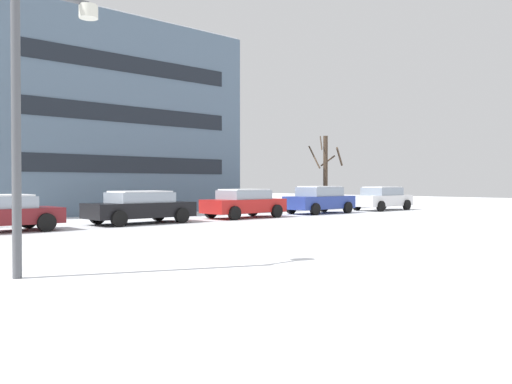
% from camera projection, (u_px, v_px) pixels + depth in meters
% --- Properties ---
extents(street_lamp, '(1.59, 0.36, 5.28)m').
position_uv_depth(street_lamp, '(33.00, 96.00, 9.33)').
color(street_lamp, '#4C4F54').
rests_on(street_lamp, ground).
extents(parked_car_black, '(4.50, 2.17, 1.37)m').
position_uv_depth(parked_car_black, '(140.00, 207.00, 21.68)').
color(parked_car_black, black).
rests_on(parked_car_black, ground).
extents(parked_car_red, '(4.22, 2.08, 1.41)m').
position_uv_depth(parked_car_red, '(244.00, 203.00, 25.28)').
color(parked_car_red, red).
rests_on(parked_car_red, ground).
extents(parked_car_blue, '(4.31, 2.06, 1.53)m').
position_uv_depth(parked_car_blue, '(320.00, 200.00, 29.01)').
color(parked_car_blue, '#283D93').
rests_on(parked_car_blue, ground).
extents(parked_car_white, '(4.43, 2.06, 1.47)m').
position_uv_depth(parked_car_white, '(382.00, 198.00, 32.52)').
color(parked_car_white, white).
rests_on(parked_car_white, ground).
extents(tree_far_right, '(2.42, 2.42, 4.80)m').
position_uv_depth(tree_far_right, '(326.00, 170.00, 33.94)').
color(tree_far_right, '#423326').
rests_on(tree_far_right, ground).
extents(building_far_right, '(14.70, 9.31, 10.83)m').
position_uv_depth(building_far_right, '(98.00, 122.00, 31.49)').
color(building_far_right, slate).
rests_on(building_far_right, ground).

